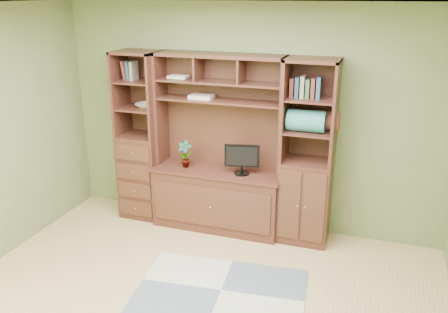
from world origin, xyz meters
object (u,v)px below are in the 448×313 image
(center_hutch, at_px, (217,146))
(left_tower, at_px, (141,137))
(monitor, at_px, (242,154))
(right_tower, at_px, (308,154))

(center_hutch, xyz_separation_m, left_tower, (-1.00, 0.04, 0.00))
(left_tower, xyz_separation_m, monitor, (1.30, -0.07, -0.06))
(left_tower, bearing_deg, center_hutch, -2.29)
(center_hutch, distance_m, left_tower, 1.00)
(center_hutch, xyz_separation_m, monitor, (0.30, -0.03, -0.06))
(center_hutch, height_order, monitor, center_hutch)
(left_tower, height_order, monitor, left_tower)
(right_tower, bearing_deg, monitor, -174.06)
(right_tower, distance_m, monitor, 0.73)
(center_hutch, bearing_deg, right_tower, 2.23)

